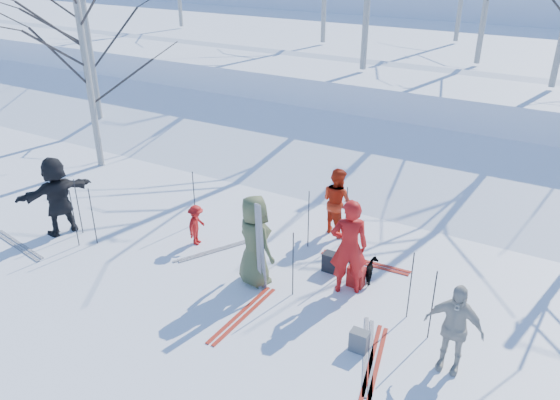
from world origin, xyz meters
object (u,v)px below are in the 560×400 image
Objects in this scene: skier_cream_east at (453,328)px; backpack_grey at (359,341)px; skier_olive_center at (255,241)px; backpack_dark at (331,262)px; skier_red_north at (349,247)px; skier_grey_west at (57,196)px; skier_redor_behind at (337,201)px; skier_red_seated at (196,225)px; dog at (372,272)px; backpack_red at (356,276)px.

backpack_grey is (-1.36, -0.33, -0.58)m from skier_cream_east.
skier_olive_center is 1.73m from backpack_dark.
skier_red_north reaches higher than skier_grey_west.
skier_redor_behind is 4.58m from skier_cream_east.
skier_redor_behind is 3.17m from skier_red_seated.
skier_redor_behind is at bearing 139.91° from skier_grey_west.
dog reaches higher than backpack_grey.
skier_grey_west is at bearing -5.77° from dog.
skier_redor_behind reaches higher than skier_red_seated.
skier_red_seated reaches higher than backpack_red.
skier_red_seated is 0.60× the size of skier_cream_east.
skier_grey_west is at bearing 177.23° from backpack_grey.
skier_olive_center is 3.93m from skier_cream_east.
skier_redor_behind is 3.74× the size of backpack_red.
skier_grey_west is (-5.44, -3.10, 0.13)m from skier_redor_behind.
backpack_red is (-2.12, 1.36, -0.56)m from skier_cream_east.
skier_cream_east is (3.35, -3.12, -0.01)m from skier_redor_behind.
skier_red_seated is (-2.44, -1.99, -0.32)m from skier_redor_behind.
skier_red_north is 3.61m from skier_red_seated.
dog is at bearing 158.38° from skier_redor_behind.
backpack_grey is at bearing -54.21° from backpack_dark.
skier_redor_behind reaches higher than skier_cream_east.
skier_red_north is 1.05× the size of skier_grey_west.
backpack_grey is at bearing 107.50° from skier_grey_west.
backpack_grey is at bearing -118.80° from skier_red_seated.
skier_olive_center is 1.99× the size of skier_red_seated.
backpack_red is at bearing -96.92° from skier_red_seated.
skier_red_seated is 5.91m from skier_cream_east.
skier_grey_west is 6.84m from backpack_red.
backpack_grey is 2.38m from backpack_dark.
skier_redor_behind is at bearing 124.85° from backpack_red.
skier_grey_west is at bearing 28.73° from skier_olive_center.
skier_olive_center is 1.18× the size of skier_redor_behind.
skier_cream_east reaches higher than backpack_dark.
skier_redor_behind is 2.13m from dog.
skier_red_seated reaches higher than backpack_grey.
skier_red_north reaches higher than skier_olive_center.
skier_grey_west reaches higher than skier_cream_east.
skier_red_north is at bearing 153.07° from skier_cream_east.
backpack_red is (6.67, 1.33, -0.71)m from skier_grey_west.
skier_red_north is 3.64× the size of dog.
skier_grey_west is 4.83× the size of backpack_grey.
skier_cream_east is at bearing 124.91° from skier_red_north.
backpack_red is at bearing 121.57° from skier_grey_west.
skier_grey_west is 4.37× the size of backpack_red.
skier_cream_east is 2.58m from backpack_red.
skier_redor_behind is 0.86× the size of skier_grey_west.
skier_red_north is 0.96m from dog.
backpack_dark is (-0.63, 0.24, -0.01)m from backpack_red.
skier_cream_east is 8.79m from skier_grey_west.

